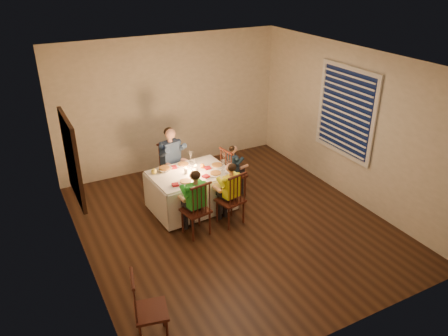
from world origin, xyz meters
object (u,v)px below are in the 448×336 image
dining_table (191,183)px  child_yellow (230,222)px  child_green (197,233)px  serving_bowl (164,170)px  chair_end (233,195)px  adult (173,191)px  chair_adult (173,191)px  chair_near_left (197,233)px  chair_near_right (230,222)px  child_teal (233,195)px

dining_table → child_yellow: (0.37, -0.69, -0.48)m
child_green → serving_bowl: serving_bowl is taller
dining_table → chair_end: size_ratio=1.48×
dining_table → child_yellow: bearing=-65.9°
adult → child_green: adult is taller
chair_adult → chair_near_left: 1.45m
chair_end → child_yellow: (-0.47, -0.76, 0.00)m
serving_bowl → dining_table: bearing=-35.0°
chair_near_right → child_green: size_ratio=0.85×
chair_adult → serving_bowl: bearing=-135.9°
serving_bowl → child_yellow: bearing=-52.3°
child_yellow → child_teal: size_ratio=1.10×
dining_table → chair_near_right: 0.92m
chair_adult → chair_end: bearing=-49.2°
child_teal → chair_near_right: bearing=139.4°
dining_table → chair_adult: dining_table is taller
chair_near_right → chair_end: same height
chair_end → adult: bearing=45.1°
dining_table → child_teal: bearing=0.6°
dining_table → child_green: (-0.24, -0.71, -0.48)m
child_green → serving_bowl: (-0.12, 0.96, 0.71)m
adult → child_yellow: adult is taller
chair_near_left → serving_bowl: serving_bowl is taller
child_yellow → child_teal: bearing=-134.4°
chair_adult → serving_bowl: serving_bowl is taller
dining_table → chair_near_left: dining_table is taller
chair_near_left → chair_end: (1.08, 0.78, 0.00)m
serving_bowl → chair_near_left: bearing=-83.0°
chair_near_right → chair_end: bearing=-134.4°
chair_adult → child_green: child_green is taller
adult → serving_bowl: 0.91m
child_teal → dining_table: bearing=86.2°
dining_table → chair_end: (0.84, 0.07, -0.48)m
adult → chair_adult: bearing=-12.8°
adult → chair_near_right: bearing=-86.4°
chair_adult → serving_bowl: (-0.31, -0.47, 0.71)m
chair_near_right → child_green: bearing=-10.1°
chair_adult → child_teal: child_teal is taller
chair_end → adult: (-0.89, 0.65, 0.00)m
child_teal → serving_bowl: bearing=72.9°
chair_near_left → adult: adult is taller
chair_adult → chair_near_right: 1.47m
adult → serving_bowl: size_ratio=5.34×
chair_adult → chair_near_left: size_ratio=1.00×
chair_end → child_yellow: bearing=139.4°
chair_end → dining_table: bearing=86.2°
chair_end → chair_near_left: bearing=117.4°
serving_bowl → chair_near_right: bearing=-52.3°
serving_bowl → child_teal: bearing=-8.6°
child_yellow → serving_bowl: (-0.72, 0.94, 0.71)m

